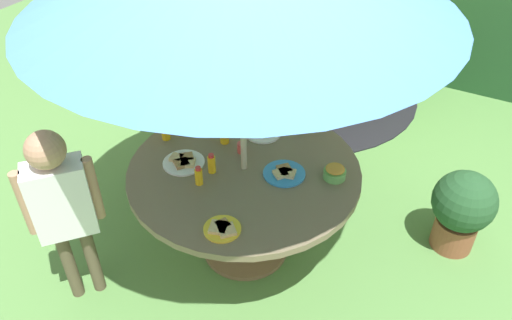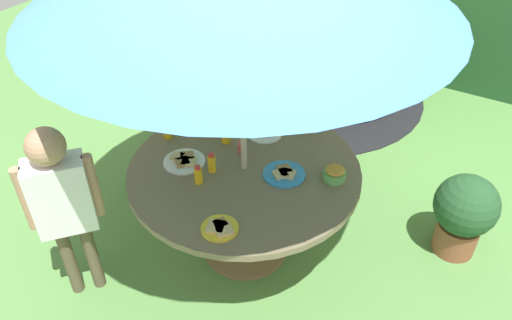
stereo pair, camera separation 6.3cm
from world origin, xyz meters
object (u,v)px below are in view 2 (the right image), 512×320
(child_in_yellow_shirt, at_px, (167,64))
(child_in_white_shirt, at_px, (61,196))
(dome_tent, at_px, (318,25))
(snack_bowl, at_px, (335,174))
(juice_bottle_mid_right, at_px, (167,131))
(juice_bottle_near_left, at_px, (218,122))
(garden_table, at_px, (245,185))
(plate_mid_left, at_px, (284,173))
(child_in_pink_shirt, at_px, (320,86))
(cup_near, at_px, (300,127))
(juice_bottle_center_back, at_px, (187,117))
(plate_back_edge, at_px, (220,228))
(juice_bottle_front_edge, at_px, (212,163))
(cup_far, at_px, (243,147))
(juice_bottle_center_front, at_px, (198,175))
(wooden_chair, at_px, (286,75))
(juice_bottle_near_right, at_px, (226,134))
(plate_far_right, at_px, (264,132))
(plate_far_left, at_px, (184,161))

(child_in_yellow_shirt, distance_m, child_in_white_shirt, 1.28)
(dome_tent, distance_m, snack_bowl, 2.18)
(juice_bottle_mid_right, bearing_deg, snack_bowl, 8.19)
(juice_bottle_near_left, bearing_deg, garden_table, -36.00)
(child_in_white_shirt, xyz_separation_m, plate_mid_left, (0.91, 0.83, -0.05))
(child_in_pink_shirt, relative_size, cup_near, 16.41)
(dome_tent, bearing_deg, cup_near, -81.40)
(juice_bottle_center_back, bearing_deg, child_in_pink_shirt, 55.94)
(plate_back_edge, bearing_deg, juice_bottle_near_left, 124.11)
(child_in_white_shirt, relative_size, juice_bottle_front_edge, 9.41)
(juice_bottle_mid_right, relative_size, cup_near, 1.53)
(plate_back_edge, xyz_separation_m, cup_far, (-0.25, 0.63, 0.02))
(child_in_white_shirt, relative_size, juice_bottle_center_front, 10.04)
(juice_bottle_near_left, distance_m, juice_bottle_mid_right, 0.33)
(child_in_white_shirt, height_order, juice_bottle_near_left, child_in_white_shirt)
(plate_back_edge, distance_m, juice_bottle_near_left, 0.91)
(juice_bottle_center_front, bearing_deg, cup_far, 80.76)
(child_in_pink_shirt, height_order, cup_near, child_in_pink_shirt)
(juice_bottle_center_back, bearing_deg, juice_bottle_mid_right, -96.55)
(snack_bowl, xyz_separation_m, juice_bottle_mid_right, (-1.08, -0.16, 0.01))
(dome_tent, bearing_deg, cup_far, -90.67)
(juice_bottle_front_edge, bearing_deg, child_in_white_shirt, -129.31)
(wooden_chair, bearing_deg, plate_back_edge, -89.96)
(wooden_chair, distance_m, child_in_white_shirt, 2.16)
(child_in_yellow_shirt, distance_m, snack_bowl, 1.46)
(garden_table, height_order, snack_bowl, snack_bowl)
(snack_bowl, xyz_separation_m, juice_bottle_near_right, (-0.74, -0.01, 0.02))
(plate_far_right, bearing_deg, juice_bottle_center_front, -97.36)
(cup_far, bearing_deg, juice_bottle_center_front, -99.24)
(plate_far_left, height_order, cup_far, cup_far)
(juice_bottle_near_right, xyz_separation_m, juice_bottle_center_back, (-0.33, 0.04, -0.00))
(plate_far_right, height_order, cup_near, cup_near)
(garden_table, xyz_separation_m, snack_bowl, (0.50, 0.17, 0.17))
(juice_bottle_center_front, height_order, juice_bottle_mid_right, juice_bottle_center_front)
(juice_bottle_near_left, xyz_separation_m, cup_far, (0.26, -0.13, -0.03))
(child_in_white_shirt, distance_m, juice_bottle_center_front, 0.74)
(child_in_white_shirt, bearing_deg, child_in_yellow_shirt, 52.47)
(child_in_yellow_shirt, distance_m, juice_bottle_front_edge, 0.99)
(child_in_pink_shirt, height_order, juice_bottle_near_left, child_in_pink_shirt)
(snack_bowl, xyz_separation_m, juice_bottle_near_left, (-0.85, 0.08, 0.02))
(garden_table, relative_size, snack_bowl, 10.58)
(wooden_chair, xyz_separation_m, juice_bottle_near_right, (0.20, -1.20, 0.20))
(child_in_pink_shirt, height_order, plate_mid_left, child_in_pink_shirt)
(juice_bottle_mid_right, bearing_deg, juice_bottle_center_front, -31.60)
(juice_bottle_center_back, xyz_separation_m, juice_bottle_mid_right, (-0.02, -0.18, -0.01))
(child_in_yellow_shirt, height_order, plate_mid_left, child_in_yellow_shirt)
(cup_far, bearing_deg, plate_far_right, 85.68)
(plate_mid_left, relative_size, juice_bottle_center_back, 2.01)
(juice_bottle_near_right, bearing_deg, wooden_chair, 99.24)
(juice_bottle_mid_right, distance_m, juice_bottle_front_edge, 0.46)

